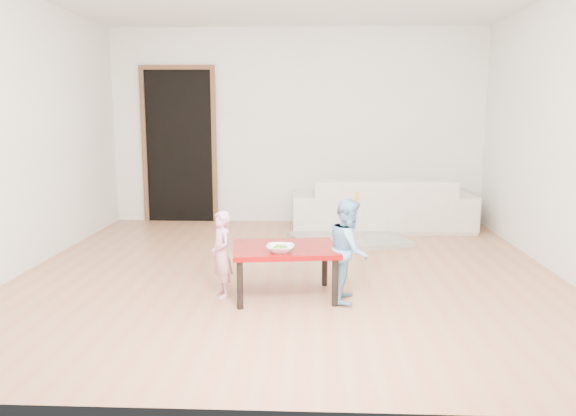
# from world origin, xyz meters

# --- Properties ---
(floor) EXTENTS (5.00, 5.00, 0.01)m
(floor) POSITION_xyz_m (0.00, 0.00, 0.00)
(floor) COLOR #B3704C
(floor) RESTS_ON ground
(back_wall) EXTENTS (5.00, 0.02, 2.60)m
(back_wall) POSITION_xyz_m (0.00, 2.50, 1.30)
(back_wall) COLOR white
(back_wall) RESTS_ON floor
(left_wall) EXTENTS (0.02, 5.00, 2.60)m
(left_wall) POSITION_xyz_m (-2.50, 0.00, 1.30)
(left_wall) COLOR white
(left_wall) RESTS_ON floor
(right_wall) EXTENTS (0.02, 5.00, 2.60)m
(right_wall) POSITION_xyz_m (2.50, 0.00, 1.30)
(right_wall) COLOR white
(right_wall) RESTS_ON floor
(doorway) EXTENTS (1.02, 0.08, 2.11)m
(doorway) POSITION_xyz_m (-1.60, 2.48, 1.02)
(doorway) COLOR brown
(doorway) RESTS_ON back_wall
(sofa) EXTENTS (2.31, 0.98, 0.67)m
(sofa) POSITION_xyz_m (1.10, 2.05, 0.33)
(sofa) COLOR beige
(sofa) RESTS_ON floor
(cushion) EXTENTS (0.49, 0.45, 0.11)m
(cushion) POSITION_xyz_m (0.61, 1.81, 0.49)
(cushion) COLOR #FFAF1C
(cushion) RESTS_ON sofa
(red_table) EXTENTS (0.91, 0.73, 0.42)m
(red_table) POSITION_xyz_m (-0.00, -0.71, 0.21)
(red_table) COLOR #7D0607
(red_table) RESTS_ON floor
(bowl) EXTENTS (0.22, 0.22, 0.05)m
(bowl) POSITION_xyz_m (-0.03, -0.88, 0.45)
(bowl) COLOR white
(bowl) RESTS_ON red_table
(broccoli) EXTENTS (0.12, 0.12, 0.06)m
(broccoli) POSITION_xyz_m (-0.03, -0.88, 0.45)
(broccoli) COLOR #2D5919
(broccoli) RESTS_ON red_table
(child_pink) EXTENTS (0.27, 0.31, 0.71)m
(child_pink) POSITION_xyz_m (-0.52, -0.73, 0.35)
(child_pink) COLOR #DE6595
(child_pink) RESTS_ON floor
(child_blue) EXTENTS (0.36, 0.44, 0.82)m
(child_blue) POSITION_xyz_m (0.51, -0.77, 0.41)
(child_blue) COLOR #5D9BD8
(child_blue) RESTS_ON floor
(basin) EXTENTS (0.41, 0.41, 0.13)m
(basin) POSITION_xyz_m (0.04, 0.66, 0.06)
(basin) COLOR teal
(basin) RESTS_ON floor
(blanket) EXTENTS (1.48, 1.37, 0.06)m
(blanket) POSITION_xyz_m (0.64, 1.30, 0.03)
(blanket) COLOR #A29D8F
(blanket) RESTS_ON floor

